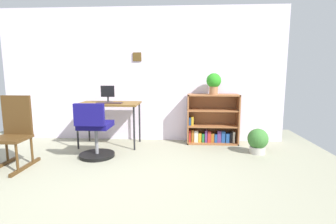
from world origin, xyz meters
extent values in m
plane|color=gray|center=(0.00, 0.00, 0.00)|extent=(6.24, 6.24, 0.00)
cube|color=silver|center=(0.00, 2.15, 1.20)|extent=(5.20, 0.10, 2.41)
cube|color=#4A3516|center=(-0.05, 2.09, 1.54)|extent=(0.15, 0.02, 0.15)
cube|color=brown|center=(-0.47, 1.68, 0.73)|extent=(1.02, 0.59, 0.03)
cylinder|color=black|center=(-0.94, 1.43, 0.36)|extent=(0.03, 0.03, 0.72)
cylinder|color=black|center=(0.00, 1.43, 0.36)|extent=(0.03, 0.03, 0.72)
cylinder|color=black|center=(-0.94, 1.94, 0.36)|extent=(0.03, 0.03, 0.72)
cylinder|color=black|center=(0.00, 1.94, 0.36)|extent=(0.03, 0.03, 0.72)
cylinder|color=#262628|center=(-0.50, 1.72, 0.75)|extent=(0.18, 0.18, 0.01)
cylinder|color=#262628|center=(-0.50, 1.72, 0.80)|extent=(0.03, 0.03, 0.09)
cube|color=black|center=(-0.50, 1.71, 0.94)|extent=(0.23, 0.02, 0.19)
cube|color=#352526|center=(-0.44, 1.59, 0.75)|extent=(0.43, 0.12, 0.02)
cylinder|color=black|center=(-0.50, 1.06, 0.03)|extent=(0.52, 0.52, 0.05)
cylinder|color=slate|center=(-0.50, 1.06, 0.25)|extent=(0.05, 0.05, 0.40)
cube|color=#130F5A|center=(-0.50, 1.06, 0.49)|extent=(0.44, 0.44, 0.08)
cube|color=#130F5A|center=(-0.50, 0.81, 0.68)|extent=(0.42, 0.07, 0.31)
cube|color=#462E14|center=(-1.65, 0.54, 0.02)|extent=(0.04, 0.64, 0.04)
cube|color=#462E14|center=(-1.29, 0.54, 0.02)|extent=(0.04, 0.64, 0.04)
cylinder|color=#462E14|center=(-1.29, 0.38, 0.21)|extent=(0.03, 0.03, 0.34)
cylinder|color=#462E14|center=(-1.65, 0.70, 0.21)|extent=(0.03, 0.03, 0.34)
cylinder|color=#462E14|center=(-1.29, 0.70, 0.21)|extent=(0.03, 0.03, 0.34)
cube|color=#462E14|center=(-1.47, 0.54, 0.40)|extent=(0.42, 0.40, 0.04)
cube|color=#462E14|center=(-1.47, 0.72, 0.69)|extent=(0.40, 0.04, 0.53)
cube|color=brown|center=(0.88, 1.92, 0.44)|extent=(0.02, 0.30, 0.88)
cube|color=brown|center=(1.75, 1.92, 0.44)|extent=(0.02, 0.30, 0.88)
cube|color=brown|center=(1.31, 1.92, 0.87)|extent=(0.90, 0.30, 0.02)
cube|color=brown|center=(1.31, 1.92, 0.01)|extent=(0.90, 0.30, 0.02)
cube|color=brown|center=(1.31, 2.06, 0.44)|extent=(0.90, 0.02, 0.88)
cube|color=brown|center=(1.31, 1.92, 0.32)|extent=(0.85, 0.28, 0.02)
cube|color=brown|center=(1.31, 1.92, 0.60)|extent=(0.85, 0.28, 0.02)
cube|color=#B22D28|center=(0.91, 1.91, 0.13)|extent=(0.03, 0.10, 0.21)
cube|color=#99591E|center=(0.96, 1.91, 0.13)|extent=(0.04, 0.12, 0.22)
cube|color=beige|center=(1.02, 1.91, 0.13)|extent=(0.07, 0.11, 0.20)
cube|color=#B79323|center=(1.09, 1.91, 0.11)|extent=(0.06, 0.10, 0.16)
cube|color=#237238|center=(1.15, 1.91, 0.10)|extent=(0.04, 0.10, 0.15)
cube|color=#593372|center=(1.20, 1.91, 0.13)|extent=(0.04, 0.11, 0.22)
cube|color=#B22D28|center=(1.26, 1.91, 0.12)|extent=(0.06, 0.10, 0.20)
cube|color=#99591E|center=(1.32, 1.91, 0.11)|extent=(0.06, 0.10, 0.16)
cube|color=#1E478C|center=(1.37, 1.91, 0.10)|extent=(0.05, 0.10, 0.15)
cube|color=#593372|center=(1.43, 1.91, 0.13)|extent=(0.07, 0.09, 0.21)
cube|color=#1E478C|center=(1.50, 1.91, 0.12)|extent=(0.07, 0.10, 0.20)
cube|color=#1E478C|center=(1.58, 1.91, 0.11)|extent=(0.06, 0.13, 0.16)
cube|color=black|center=(1.64, 1.91, 0.12)|extent=(0.04, 0.11, 0.19)
cube|color=beige|center=(1.69, 1.91, 0.12)|extent=(0.04, 0.11, 0.20)
cube|color=#1E478C|center=(0.91, 1.91, 0.40)|extent=(0.03, 0.10, 0.14)
cube|color=#B79323|center=(0.96, 1.91, 0.41)|extent=(0.04, 0.12, 0.16)
cylinder|color=#9E6642|center=(1.31, 1.90, 0.95)|extent=(0.15, 0.15, 0.14)
sphere|color=#28871E|center=(1.31, 1.90, 1.12)|extent=(0.25, 0.25, 0.25)
cylinder|color=#B7B2A8|center=(1.96, 1.38, 0.05)|extent=(0.24, 0.24, 0.11)
sphere|color=#376F2F|center=(1.96, 1.38, 0.24)|extent=(0.32, 0.32, 0.32)
camera|label=1|loc=(0.80, -2.58, 1.26)|focal=27.39mm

